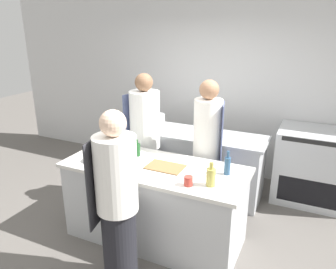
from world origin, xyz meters
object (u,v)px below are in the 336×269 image
at_px(bottle_olive_oil, 211,176).
at_px(bowl_mixing_large, 106,151).
at_px(oven_range, 312,166).
at_px(cup, 188,181).
at_px(chef_at_pass_far, 145,141).
at_px(bowl_prep_small, 94,159).
at_px(chef_at_stove, 207,152).
at_px(stockpot, 157,121).
at_px(bottle_cooking_oil, 227,165).
at_px(chef_at_prep_near, 117,203).
at_px(bottle_wine, 127,158).
at_px(bottle_vinegar, 137,149).

xyz_separation_m(bottle_olive_oil, bowl_mixing_large, (-1.37, 0.24, -0.06)).
relative_size(oven_range, cup, 10.71).
relative_size(oven_range, chef_at_pass_far, 0.57).
height_order(bottle_olive_oil, bowl_mixing_large, bottle_olive_oil).
bearing_deg(cup, bowl_prep_small, 175.41).
relative_size(chef_at_stove, stockpot, 7.64).
height_order(chef_at_stove, bottle_cooking_oil, chef_at_stove).
bearing_deg(chef_at_pass_far, chef_at_prep_near, -149.46).
bearing_deg(bottle_olive_oil, bottle_wine, 179.29).
height_order(bowl_mixing_large, stockpot, stockpot).
bearing_deg(bottle_cooking_oil, bowl_mixing_large, -177.44).
bearing_deg(chef_at_prep_near, bowl_prep_small, 38.60).
relative_size(bottle_cooking_oil, cup, 2.69).
bearing_deg(chef_at_stove, stockpot, -132.88).
distance_m(bottle_wine, bowl_prep_small, 0.44).
height_order(bottle_vinegar, cup, bottle_vinegar).
distance_m(chef_at_prep_near, bowl_mixing_large, 1.06).
height_order(bottle_wine, bottle_cooking_oil, bottle_wine).
relative_size(chef_at_prep_near, chef_at_stove, 0.97).
bearing_deg(cup, bowl_mixing_large, 164.30).
height_order(oven_range, bottle_olive_oil, bottle_olive_oil).
bearing_deg(bowl_mixing_large, bowl_prep_small, -89.25).
bearing_deg(chef_at_prep_near, chef_at_pass_far, 7.82).
bearing_deg(bottle_wine, chef_at_stove, 52.73).
relative_size(oven_range, bottle_wine, 3.64).
xyz_separation_m(oven_range, stockpot, (-2.13, -0.53, 0.51)).
xyz_separation_m(chef_at_prep_near, bottle_olive_oil, (0.69, 0.57, 0.15)).
bearing_deg(bottle_vinegar, bowl_mixing_large, -164.16).
height_order(chef_at_prep_near, stockpot, chef_at_prep_near).
bearing_deg(cup, chef_at_stove, 97.61).
distance_m(oven_range, chef_at_pass_far, 2.32).
bearing_deg(bowl_prep_small, chef_at_pass_far, 77.07).
bearing_deg(bottle_vinegar, cup, -27.79).
relative_size(bowl_mixing_large, cup, 2.10).
xyz_separation_m(chef_at_prep_near, chef_at_stove, (0.37, 1.39, 0.04)).
xyz_separation_m(bowl_mixing_large, cup, (1.18, -0.33, 0.01)).
bearing_deg(bottle_olive_oil, chef_at_prep_near, -140.63).
xyz_separation_m(chef_at_stove, bowl_mixing_large, (-1.06, -0.58, 0.04)).
xyz_separation_m(bowl_prep_small, cup, (1.18, -0.09, 0.02)).
relative_size(chef_at_prep_near, bowl_prep_small, 8.00).
relative_size(oven_range, bottle_olive_oil, 4.20).
bearing_deg(bowl_prep_small, bottle_olive_oil, -0.22).
distance_m(bottle_olive_oil, stockpot, 1.85).
bearing_deg(oven_range, bottle_wine, -133.94).
height_order(oven_range, bowl_mixing_large, oven_range).
distance_m(chef_at_prep_near, stockpot, 2.01).
bearing_deg(chef_at_pass_far, bottle_wine, -152.18).
height_order(bottle_vinegar, stockpot, stockpot).
distance_m(bottle_wine, cup, 0.75).
xyz_separation_m(oven_range, bowl_mixing_large, (-2.24, -1.64, 0.44)).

